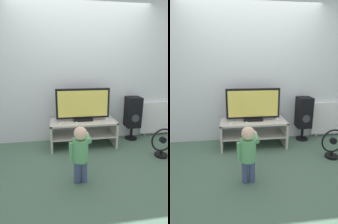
% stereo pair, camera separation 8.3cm
% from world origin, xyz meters
% --- Properties ---
extents(ground_plane, '(16.00, 16.00, 0.00)m').
position_xyz_m(ground_plane, '(0.00, 0.00, 0.00)').
color(ground_plane, '#4C6B56').
extents(wall_back, '(10.00, 0.06, 2.60)m').
position_xyz_m(wall_back, '(0.00, 0.59, 1.30)').
color(wall_back, silver).
rests_on(wall_back, ground_plane).
extents(tv_stand, '(1.17, 0.51, 0.49)m').
position_xyz_m(tv_stand, '(0.00, 0.26, 0.32)').
color(tv_stand, beige).
rests_on(tv_stand, ground_plane).
extents(television, '(0.95, 0.20, 0.58)m').
position_xyz_m(television, '(0.00, 0.28, 0.77)').
color(television, black).
rests_on(television, tv_stand).
extents(game_console, '(0.05, 0.17, 0.04)m').
position_xyz_m(game_console, '(0.43, 0.23, 0.51)').
color(game_console, white).
rests_on(game_console, tv_stand).
extents(remote_primary, '(0.09, 0.13, 0.03)m').
position_xyz_m(remote_primary, '(-0.41, 0.11, 0.50)').
color(remote_primary, white).
rests_on(remote_primary, tv_stand).
extents(remote_secondary, '(0.09, 0.13, 0.03)m').
position_xyz_m(remote_secondary, '(-0.11, 0.08, 0.50)').
color(remote_secondary, white).
rests_on(remote_secondary, tv_stand).
extents(child, '(0.29, 0.44, 0.76)m').
position_xyz_m(child, '(-0.18, -0.77, 0.45)').
color(child, '#3F4C72').
rests_on(child, ground_plane).
extents(speaker_tower, '(0.27, 0.28, 0.86)m').
position_xyz_m(speaker_tower, '(1.01, 0.40, 0.54)').
color(speaker_tower, black).
rests_on(speaker_tower, ground_plane).
extents(floor_fan, '(0.40, 0.20, 0.49)m').
position_xyz_m(floor_fan, '(1.21, -0.34, 0.22)').
color(floor_fan, black).
rests_on(floor_fan, ground_plane).
extents(radiator, '(0.79, 0.08, 0.72)m').
position_xyz_m(radiator, '(1.63, 0.52, 0.39)').
color(radiator, white).
rests_on(radiator, ground_plane).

